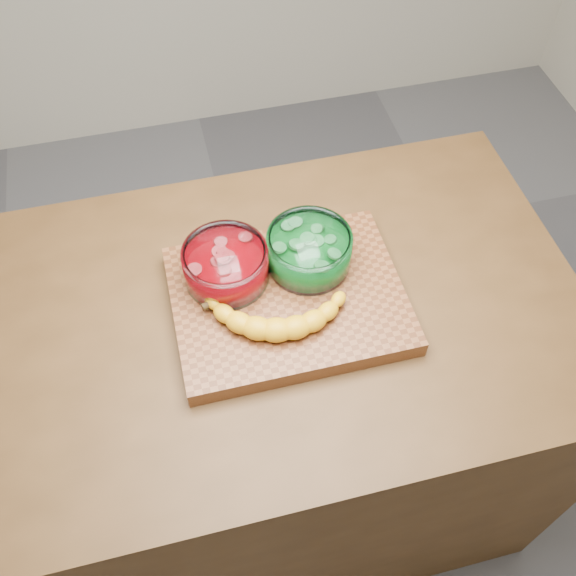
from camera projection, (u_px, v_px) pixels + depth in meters
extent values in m
plane|color=#5C5B60|center=(288.00, 469.00, 2.01)|extent=(3.50, 3.50, 0.00)
cube|color=#4B3016|center=(288.00, 406.00, 1.65)|extent=(1.20, 0.80, 0.90)
cube|color=brown|center=(288.00, 300.00, 1.27)|extent=(0.45, 0.35, 0.04)
cylinder|color=white|center=(226.00, 265.00, 1.24)|extent=(0.17, 0.17, 0.08)
cylinder|color=#BA030D|center=(226.00, 269.00, 1.25)|extent=(0.14, 0.14, 0.04)
cylinder|color=#EC4A51|center=(225.00, 259.00, 1.23)|extent=(0.14, 0.14, 0.02)
cylinder|color=white|center=(309.00, 250.00, 1.27)|extent=(0.17, 0.17, 0.08)
cylinder|color=#117F26|center=(309.00, 254.00, 1.28)|extent=(0.15, 0.15, 0.05)
cylinder|color=#5CC466|center=(309.00, 244.00, 1.25)|extent=(0.14, 0.14, 0.02)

